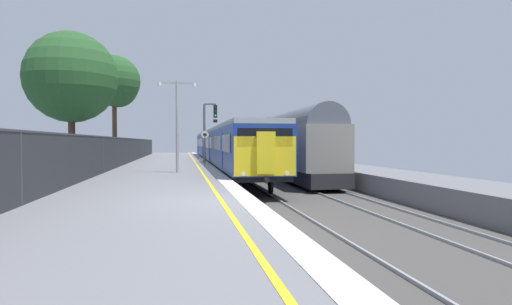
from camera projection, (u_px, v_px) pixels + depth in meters
The scene contains 9 objects.
ground at pixel (325, 220), 12.32m from camera, with size 17.40×110.00×1.21m.
commuter_train_at_platform at pixel (221, 146), 38.59m from camera, with size 2.83×41.77×3.81m.
freight_train_adjacent_track at pixel (274, 143), 35.44m from camera, with size 2.60×28.21×4.66m.
signal_gantry at pixel (208, 126), 33.43m from camera, with size 1.10×0.24×4.63m.
speed_limit_sign at pixel (205, 143), 30.91m from camera, with size 0.59×0.08×2.46m.
platform_lamp_mid at pixel (177, 118), 22.61m from camera, with size 2.00×0.20×4.84m.
platform_back_fence at pixel (21, 166), 10.89m from camera, with size 0.07×99.00×1.94m.
background_tree_left at pixel (72, 81), 22.62m from camera, with size 4.76×4.76×7.42m.
background_tree_centre at pixel (115, 83), 39.51m from camera, with size 4.71×4.71×9.60m.
Camera 1 is at (-1.43, -11.74, 1.63)m, focal length 30.14 mm.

